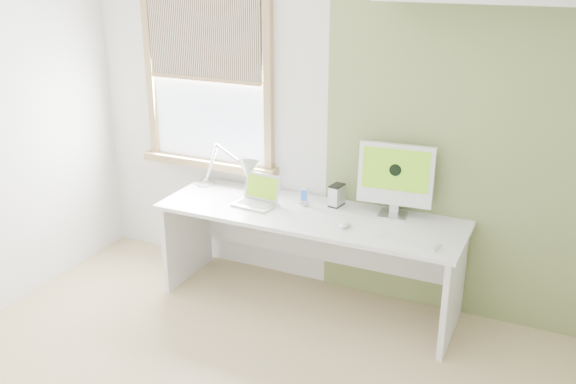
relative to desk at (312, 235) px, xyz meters
The scene contains 11 objects.
room 1.63m from the desk, 90.58° to the right, with size 4.04×3.54×2.64m.
accent_wall 1.28m from the desk, 16.79° to the left, with size 2.00×0.02×2.60m, color #839455.
window 1.46m from the desk, 165.03° to the left, with size 1.20×0.14×1.42m.
desk is the anchor object (origin of this frame).
desk_lamp 0.75m from the desk, behind, with size 0.62×0.29×0.36m.
laptop 0.49m from the desk, behind, with size 0.32×0.27×0.21m.
phone_dock 0.26m from the desk, 147.94° to the left, with size 0.07×0.07×0.13m.
external_drive 0.34m from the desk, 51.43° to the left, with size 0.10×0.13×0.16m.
imac 0.75m from the desk, 16.36° to the left, with size 0.53×0.19×0.51m.
keyboard 0.81m from the desk, 17.16° to the right, with size 0.44×0.19×0.02m.
mouse 0.42m from the desk, 31.49° to the right, with size 0.06×0.11×0.03m, color white.
Camera 1 is at (1.64, -2.49, 2.47)m, focal length 39.89 mm.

